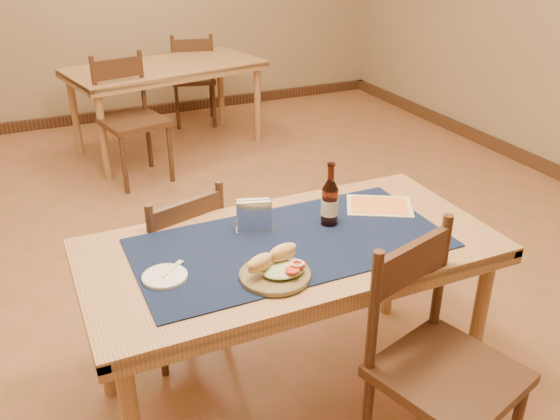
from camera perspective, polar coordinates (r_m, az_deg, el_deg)
name	(u,v)px	position (r m, az deg, el deg)	size (l,w,h in m)	color
room	(215,37)	(2.78, -6.24, 16.21)	(6.04, 7.04, 2.84)	#935D40
main_table	(291,262)	(2.34, 1.02, -5.00)	(1.60, 0.80, 0.75)	#A6744E
placemat	(291,243)	(2.30, 1.04, -3.18)	(1.20, 0.60, 0.01)	#0F1837
baseboard	(227,288)	(3.30, -5.10, -7.52)	(6.00, 7.00, 0.10)	#452B18
back_table	(166,74)	(5.29, -10.94, 12.69)	(1.74, 1.11, 0.75)	#A6744E
chair_main_far	(174,266)	(2.77, -10.12, -5.30)	(0.50, 0.50, 0.87)	#452B18
chair_main_near	(438,363)	(2.20, 15.01, -14.04)	(0.55, 0.55, 0.95)	#452B18
chair_back_near	(131,117)	(4.74, -14.15, 8.65)	(0.53, 0.53, 0.96)	#452B18
chair_back_far	(193,78)	(5.99, -8.33, 12.49)	(0.51, 0.51, 0.90)	#452B18
sandwich_plate	(276,270)	(2.08, -0.38, -5.76)	(0.25, 0.25, 0.10)	brown
side_plate	(165,276)	(2.11, -11.03, -6.27)	(0.16, 0.16, 0.01)	silver
fork	(174,267)	(2.15, -10.18, -5.46)	(0.10, 0.09, 0.00)	#97D675
beer_bottle	(330,202)	(2.39, 4.81, 0.76)	(0.07, 0.07, 0.27)	#44190C
napkin_holder	(254,216)	(2.36, -2.52, -0.61)	(0.16, 0.09, 0.13)	silver
menu_card	(379,206)	(2.61, 9.54, 0.42)	(0.34, 0.32, 0.01)	beige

